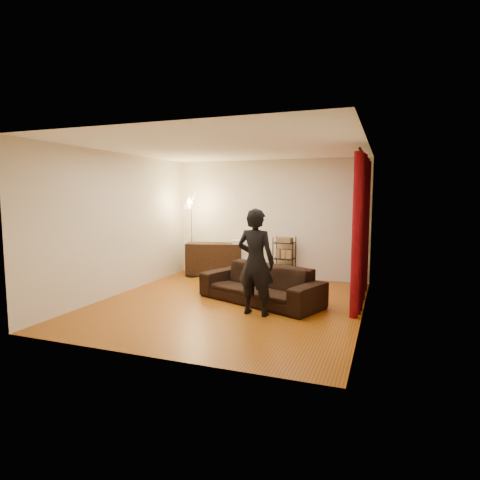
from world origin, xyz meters
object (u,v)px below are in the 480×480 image
at_px(storage_boxes, 240,258).
at_px(floor_lamp, 191,237).
at_px(person, 256,262).
at_px(media_cabinet, 215,259).
at_px(sofa, 260,284).
at_px(wire_shelf, 284,259).

bearing_deg(storage_boxes, floor_lamp, -157.91).
bearing_deg(storage_boxes, person, -65.01).
bearing_deg(media_cabinet, sofa, -62.90).
distance_m(person, media_cabinet, 3.31).
xyz_separation_m(sofa, storage_boxes, (-1.14, 2.03, 0.10)).
distance_m(sofa, floor_lamp, 2.78).
xyz_separation_m(storage_boxes, floor_lamp, (-1.04, -0.42, 0.51)).
relative_size(sofa, person, 1.32).
distance_m(storage_boxes, wire_shelf, 1.08).
distance_m(media_cabinet, floor_lamp, 0.78).
relative_size(person, storage_boxes, 1.97).
bearing_deg(person, floor_lamp, -38.66).
bearing_deg(wire_shelf, storage_boxes, 160.03).
bearing_deg(media_cabinet, storage_boxes, -7.03).
height_order(person, storage_boxes, person).
xyz_separation_m(wire_shelf, floor_lamp, (-2.12, -0.38, 0.45)).
relative_size(person, wire_shelf, 1.74).
distance_m(sofa, wire_shelf, 1.99).
bearing_deg(person, sofa, -72.10).
relative_size(person, media_cabinet, 1.29).
bearing_deg(media_cabinet, wire_shelf, -13.69).
distance_m(sofa, person, 0.91).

